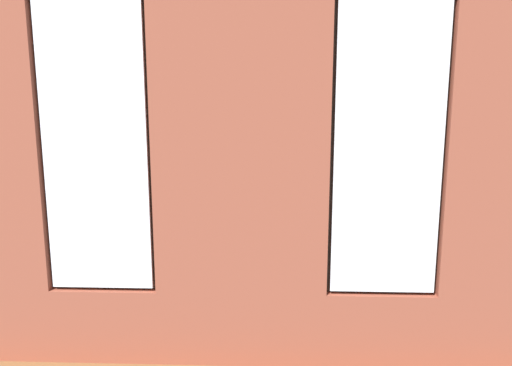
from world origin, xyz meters
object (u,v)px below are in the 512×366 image
Objects in this scene: couch_left at (471,244)px; tv_flatscreen at (37,187)px; remote_black at (264,222)px; potted_plant_near_tv at (43,235)px; potted_plant_foreground_right at (98,179)px; potted_plant_beside_window_right at (47,252)px; table_plant_small at (251,212)px; papasan_chair at (248,200)px; candle_jar at (272,221)px; potted_plant_corner_near_left at (430,192)px; remote_gray at (292,220)px; potted_plant_by_left_couch at (407,211)px; media_console at (40,230)px; couch_by_window at (226,291)px; coffee_table at (264,227)px; cup_ceramic at (232,221)px; potted_plant_mid_room_small at (329,224)px.

couch_left is 5.79m from tv_flatscreen.
potted_plant_near_tv is at bearing 179.04° from remote_black.
potted_plant_foreground_right reaches higher than potted_plant_beside_window_right.
tv_flatscreen is (2.98, -0.08, 0.31)m from table_plant_small.
potted_plant_foreground_right is at bearing -6.36° from papasan_chair.
papasan_chair is 3.96m from potted_plant_beside_window_right.
couch_left reaches higher than candle_jar.
potted_plant_beside_window_right reaches higher than candle_jar.
potted_plant_corner_near_left is 5.94m from potted_plant_near_tv.
potted_plant_by_left_couch reaches higher than remote_gray.
media_console reaches higher than remote_black.
couch_by_window is 1.87× the size of papasan_chair.
tv_flatscreen reaches higher than coffee_table.
candle_jar is 3.48m from potted_plant_foreground_right.
couch_left is at bearing 173.50° from tv_flatscreen.
potted_plant_near_tv reaches higher than coffee_table.
potted_plant_near_tv is at bearing 117.62° from tv_flatscreen.
papasan_chair is at bearing 6.46° from potted_plant_corner_near_left.
remote_black is 0.11× the size of potted_plant_foreground_right.
potted_plant_foreground_right reaches higher than papasan_chair.
cup_ceramic is 2.76m from media_console.
remote_gray is 3.16m from potted_plant_near_tv.
couch_by_window is at bearing 152.59° from potted_plant_near_tv.
remote_gray is at bearing 154.20° from potted_plant_foreground_right.
cup_ceramic is 0.11× the size of tv_flatscreen.
remote_black is 1.01m from potted_plant_mid_room_small.
table_plant_small reaches higher than cup_ceramic.
cup_ceramic is 0.48× the size of table_plant_small.
potted_plant_beside_window_right is (-1.21, 2.34, 0.47)m from media_console.
remote_gray is at bearing 26.63° from potted_plant_mid_room_small.
candle_jar is at bearing -134.97° from potted_plant_beside_window_right.
potted_plant_beside_window_right is (1.77, 2.26, 0.17)m from table_plant_small.
potted_plant_foreground_right is at bearing -108.92° from couch_left.
media_console is at bearing -6.09° from cup_ceramic.
remote_gray is at bearing 179.38° from media_console.
candle_jar is 2.36m from potted_plant_by_left_couch.
tv_flatscreen reaches higher than potted_plant_corner_near_left.
cup_ceramic is at bearing 85.10° from papasan_chair.
potted_plant_by_left_couch is 5.14m from potted_plant_near_tv.
couch_left is 12.49× the size of remote_gray.
couch_left reaches higher than coffee_table.
candle_jar reaches higher than remote_gray.
papasan_chair is (0.39, -1.53, -0.08)m from candle_jar.
coffee_table is at bearing 45.29° from remote_gray.
potted_plant_foreground_right is at bearing -55.94° from couch_by_window.
papasan_chair is at bearing -78.49° from coffee_table.
potted_plant_foreground_right is at bearing -0.07° from remote_gray.
potted_plant_corner_near_left is (-3.03, -3.82, 0.20)m from couch_by_window.
table_plant_small reaches higher than remote_black.
papasan_chair is (0.11, -1.32, -0.13)m from table_plant_small.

